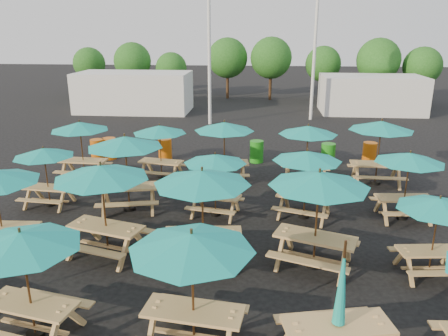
# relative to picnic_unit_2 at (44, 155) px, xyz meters

# --- Properties ---
(ground) EXTENTS (120.00, 120.00, 0.00)m
(ground) POSITION_rel_picnic_unit_2_xyz_m (5.86, -0.20, -1.79)
(ground) COLOR black
(ground) RESTS_ON ground
(picnic_unit_2) EXTENTS (2.14, 2.14, 2.05)m
(picnic_unit_2) POSITION_rel_picnic_unit_2_xyz_m (0.00, 0.00, 0.00)
(picnic_unit_2) COLOR tan
(picnic_unit_2) RESTS_ON ground
(picnic_unit_3) EXTENTS (2.33, 2.33, 2.34)m
(picnic_unit_3) POSITION_rel_picnic_unit_2_xyz_m (0.06, 2.87, 0.25)
(picnic_unit_3) COLOR tan
(picnic_unit_3) RESTS_ON ground
(picnic_unit_4) EXTENTS (2.60, 2.60, 2.28)m
(picnic_unit_4) POSITION_rel_picnic_unit_2_xyz_m (2.81, -6.43, 0.20)
(picnic_unit_4) COLOR tan
(picnic_unit_4) RESTS_ON ground
(picnic_unit_5) EXTENTS (3.01, 3.01, 2.53)m
(picnic_unit_5) POSITION_rel_picnic_unit_2_xyz_m (3.13, -3.12, 0.42)
(picnic_unit_5) COLOR tan
(picnic_unit_5) RESTS_ON ground
(picnic_unit_6) EXTENTS (2.90, 2.90, 2.54)m
(picnic_unit_6) POSITION_rel_picnic_unit_2_xyz_m (2.81, -0.11, 0.43)
(picnic_unit_6) COLOR tan
(picnic_unit_6) RESTS_ON ground
(picnic_unit_7) EXTENTS (2.45, 2.45, 2.20)m
(picnic_unit_7) POSITION_rel_picnic_unit_2_xyz_m (3.16, 3.15, 0.12)
(picnic_unit_7) COLOR tan
(picnic_unit_7) RESTS_ON ground
(picnic_unit_8) EXTENTS (2.57, 2.57, 2.39)m
(picnic_unit_8) POSITION_rel_picnic_unit_2_xyz_m (5.97, -6.42, 0.29)
(picnic_unit_8) COLOR tan
(picnic_unit_8) RESTS_ON ground
(picnic_unit_9) EXTENTS (2.66, 2.66, 2.52)m
(picnic_unit_9) POSITION_rel_picnic_unit_2_xyz_m (5.72, -3.28, 0.41)
(picnic_unit_9) COLOR tan
(picnic_unit_9) RESTS_ON ground
(picnic_unit_10) EXTENTS (2.34, 2.34, 2.07)m
(picnic_unit_10) POSITION_rel_picnic_unit_2_xyz_m (5.72, -0.29, 0.01)
(picnic_unit_10) COLOR tan
(picnic_unit_10) RESTS_ON ground
(picnic_unit_11) EXTENTS (2.55, 2.55, 2.41)m
(picnic_unit_11) POSITION_rel_picnic_unit_2_xyz_m (5.72, 3.01, 0.31)
(picnic_unit_11) COLOR tan
(picnic_unit_11) RESTS_ON ground
(picnic_unit_12) EXTENTS (2.24, 2.05, 2.45)m
(picnic_unit_12) POSITION_rel_picnic_unit_2_xyz_m (8.57, -6.62, -0.78)
(picnic_unit_12) COLOR tan
(picnic_unit_12) RESTS_ON ground
(picnic_unit_13) EXTENTS (3.14, 3.14, 2.55)m
(picnic_unit_13) POSITION_rel_picnic_unit_2_xyz_m (8.55, -3.25, 0.43)
(picnic_unit_13) COLOR tan
(picnic_unit_13) RESTS_ON ground
(picnic_unit_14) EXTENTS (2.71, 2.71, 2.22)m
(picnic_unit_14) POSITION_rel_picnic_unit_2_xyz_m (8.56, -0.22, 0.15)
(picnic_unit_14) COLOR tan
(picnic_unit_14) RESTS_ON ground
(picnic_unit_15) EXTENTS (2.60, 2.60, 2.32)m
(picnic_unit_15) POSITION_rel_picnic_unit_2_xyz_m (8.88, 3.00, 0.24)
(picnic_unit_15) COLOR tan
(picnic_unit_15) RESTS_ON ground
(picnic_unit_17) EXTENTS (2.17, 2.17, 2.04)m
(picnic_unit_17) POSITION_rel_picnic_unit_2_xyz_m (11.32, -3.42, -0.01)
(picnic_unit_17) COLOR tan
(picnic_unit_17) RESTS_ON ground
(picnic_unit_18) EXTENTS (2.27, 2.27, 2.20)m
(picnic_unit_18) POSITION_rel_picnic_unit_2_xyz_m (11.67, -0.05, 0.13)
(picnic_unit_18) COLOR tan
(picnic_unit_18) RESTS_ON ground
(picnic_unit_19) EXTENTS (2.50, 2.50, 2.51)m
(picnic_unit_19) POSITION_rel_picnic_unit_2_xyz_m (11.60, 3.23, 0.40)
(picnic_unit_19) COLOR tan
(picnic_unit_19) RESTS_ON ground
(waste_bin_0) EXTENTS (0.61, 0.61, 0.98)m
(waste_bin_0) POSITION_rel_picnic_unit_2_xyz_m (-0.31, 5.38, -1.30)
(waste_bin_0) COLOR #C7590B
(waste_bin_0) RESTS_ON ground
(waste_bin_1) EXTENTS (0.61, 0.61, 0.98)m
(waste_bin_1) POSITION_rel_picnic_unit_2_xyz_m (0.14, 5.69, -1.30)
(waste_bin_1) COLOR #C7590B
(waste_bin_1) RESTS_ON ground
(waste_bin_2) EXTENTS (0.61, 0.61, 0.98)m
(waste_bin_2) POSITION_rel_picnic_unit_2_xyz_m (2.74, 5.76, -1.30)
(waste_bin_2) COLOR #C7590B
(waste_bin_2) RESTS_ON ground
(waste_bin_3) EXTENTS (0.61, 0.61, 0.98)m
(waste_bin_3) POSITION_rel_picnic_unit_2_xyz_m (6.94, 5.77, -1.30)
(waste_bin_3) COLOR #1E8C19
(waste_bin_3) RESTS_ON ground
(waste_bin_4) EXTENTS (0.61, 0.61, 0.98)m
(waste_bin_4) POSITION_rel_picnic_unit_2_xyz_m (10.08, 5.55, -1.30)
(waste_bin_4) COLOR #1E8C19
(waste_bin_4) RESTS_ON ground
(waste_bin_5) EXTENTS (0.61, 0.61, 0.98)m
(waste_bin_5) POSITION_rel_picnic_unit_2_xyz_m (11.94, 5.90, -1.30)
(waste_bin_5) COLOR #C7590B
(waste_bin_5) RESTS_ON ground
(mast_0) EXTENTS (0.20, 0.20, 12.00)m
(mast_0) POSITION_rel_picnic_unit_2_xyz_m (3.86, 13.80, 4.21)
(mast_0) COLOR silver
(mast_0) RESTS_ON ground
(mast_1) EXTENTS (0.20, 0.20, 12.00)m
(mast_1) POSITION_rel_picnic_unit_2_xyz_m (10.36, 15.80, 4.21)
(mast_1) COLOR silver
(mast_1) RESTS_ON ground
(event_tent_0) EXTENTS (8.00, 4.00, 2.80)m
(event_tent_0) POSITION_rel_picnic_unit_2_xyz_m (-2.14, 17.80, -0.39)
(event_tent_0) COLOR silver
(event_tent_0) RESTS_ON ground
(event_tent_1) EXTENTS (7.00, 4.00, 2.60)m
(event_tent_1) POSITION_rel_picnic_unit_2_xyz_m (14.86, 18.80, -0.49)
(event_tent_1) COLOR silver
(event_tent_1) RESTS_ON ground
(tree_0) EXTENTS (2.80, 2.80, 4.24)m
(tree_0) POSITION_rel_picnic_unit_2_xyz_m (-8.22, 25.05, 1.04)
(tree_0) COLOR #382314
(tree_0) RESTS_ON ground
(tree_1) EXTENTS (3.11, 3.11, 4.72)m
(tree_1) POSITION_rel_picnic_unit_2_xyz_m (-3.89, 23.70, 1.36)
(tree_1) COLOR #382314
(tree_1) RESTS_ON ground
(tree_2) EXTENTS (2.59, 2.59, 3.93)m
(tree_2) POSITION_rel_picnic_unit_2_xyz_m (-0.53, 23.46, 0.84)
(tree_2) COLOR #382314
(tree_2) RESTS_ON ground
(tree_3) EXTENTS (3.36, 3.36, 5.09)m
(tree_3) POSITION_rel_picnic_unit_2_xyz_m (4.10, 24.52, 1.62)
(tree_3) COLOR #382314
(tree_3) RESTS_ON ground
(tree_4) EXTENTS (3.41, 3.41, 5.17)m
(tree_4) POSITION_rel_picnic_unit_2_xyz_m (7.75, 24.06, 1.67)
(tree_4) COLOR #382314
(tree_4) RESTS_ON ground
(tree_5) EXTENTS (2.94, 2.94, 4.45)m
(tree_5) POSITION_rel_picnic_unit_2_xyz_m (12.08, 24.48, 1.18)
(tree_5) COLOR #382314
(tree_5) RESTS_ON ground
(tree_6) EXTENTS (3.38, 3.38, 5.13)m
(tree_6) POSITION_rel_picnic_unit_2_xyz_m (16.09, 22.70, 1.64)
(tree_6) COLOR #382314
(tree_6) RESTS_ON ground
(tree_7) EXTENTS (2.95, 2.95, 4.48)m
(tree_7) POSITION_rel_picnic_unit_2_xyz_m (19.48, 22.72, 1.20)
(tree_7) COLOR #382314
(tree_7) RESTS_ON ground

